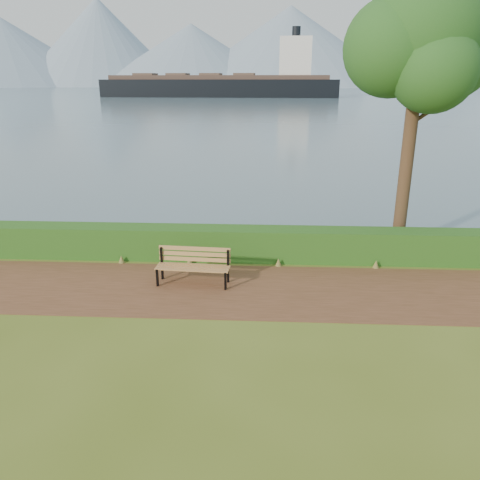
{
  "coord_description": "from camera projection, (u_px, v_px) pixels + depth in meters",
  "views": [
    {
      "loc": [
        1.14,
        -11.08,
        5.32
      ],
      "look_at": [
        0.48,
        1.2,
        1.1
      ],
      "focal_mm": 35.0,
      "sensor_mm": 36.0,
      "label": 1
    }
  ],
  "objects": [
    {
      "name": "hedge",
      "position": [
        227.0,
        243.0,
        14.54
      ],
      "size": [
        32.0,
        0.85,
        1.0
      ],
      "primitive_type": "cube",
      "color": "#1D4A15",
      "rests_on": "ground"
    },
    {
      "name": "path",
      "position": [
        220.0,
        289.0,
        12.53
      ],
      "size": [
        40.0,
        3.4,
        0.01
      ],
      "primitive_type": "cube",
      "color": "#55341D",
      "rests_on": "ground"
    },
    {
      "name": "water",
      "position": [
        264.0,
        90.0,
        257.81
      ],
      "size": [
        700.0,
        510.0,
        0.0
      ],
      "primitive_type": "cube",
      "color": "#435C6B",
      "rests_on": "ground"
    },
    {
      "name": "ground",
      "position": [
        219.0,
        294.0,
        12.25
      ],
      "size": [
        140.0,
        140.0,
        0.0
      ],
      "primitive_type": "plane",
      "color": "#50601B",
      "rests_on": "ground"
    },
    {
      "name": "tree",
      "position": [
        421.0,
        41.0,
        13.33
      ],
      "size": [
        4.43,
        3.66,
        8.58
      ],
      "rotation": [
        0.0,
        0.0,
        -0.1
      ],
      "color": "#372416",
      "rests_on": "ground"
    },
    {
      "name": "cargo_ship",
      "position": [
        227.0,
        86.0,
        150.5
      ],
      "size": [
        76.09,
        15.62,
        22.95
      ],
      "rotation": [
        0.0,
        0.0,
        -0.05
      ],
      "color": "black",
      "rests_on": "ground"
    },
    {
      "name": "mountains",
      "position": [
        255.0,
        51.0,
        387.23
      ],
      "size": [
        585.0,
        190.0,
        70.0
      ],
      "color": "gray",
      "rests_on": "ground"
    },
    {
      "name": "bench",
      "position": [
        194.0,
        263.0,
        12.75
      ],
      "size": [
        2.03,
        0.72,
        1.0
      ],
      "rotation": [
        0.0,
        0.0,
        -0.07
      ],
      "color": "black",
      "rests_on": "ground"
    }
  ]
}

